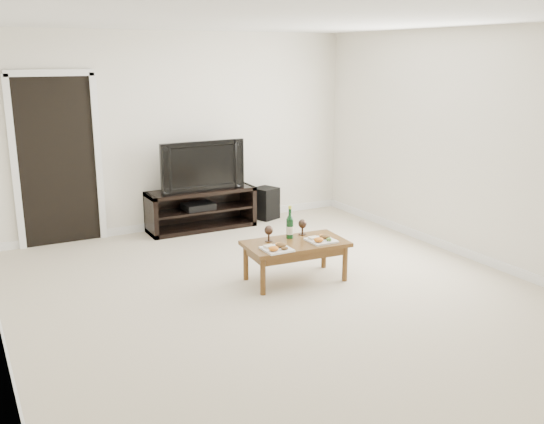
{
  "coord_description": "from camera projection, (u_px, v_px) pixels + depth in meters",
  "views": [
    {
      "loc": [
        -2.69,
        -4.93,
        2.3
      ],
      "look_at": [
        0.21,
        0.47,
        0.7
      ],
      "focal_mm": 40.0,
      "sensor_mm": 36.0,
      "label": 1
    }
  ],
  "objects": [
    {
      "name": "plate_left",
      "position": [
        277.0,
        247.0,
        5.99
      ],
      "size": [
        0.27,
        0.27,
        0.07
      ],
      "primitive_type": "cube",
      "color": "white",
      "rests_on": "coffee_table"
    },
    {
      "name": "goblet_left",
      "position": [
        269.0,
        233.0,
        6.26
      ],
      "size": [
        0.09,
        0.09,
        0.17
      ],
      "primitive_type": null,
      "color": "#35251C",
      "rests_on": "coffee_table"
    },
    {
      "name": "media_console",
      "position": [
        201.0,
        209.0,
        8.17
      ],
      "size": [
        1.46,
        0.45,
        0.55
      ],
      "primitive_type": "cube",
      "color": "black",
      "rests_on": "ground"
    },
    {
      "name": "television",
      "position": [
        200.0,
        165.0,
        8.02
      ],
      "size": [
        1.15,
        0.15,
        0.66
      ],
      "primitive_type": "imported",
      "rotation": [
        0.0,
        0.0,
        -0.0
      ],
      "color": "black",
      "rests_on": "media_console"
    },
    {
      "name": "goblet_right",
      "position": [
        302.0,
        227.0,
        6.49
      ],
      "size": [
        0.09,
        0.09,
        0.17
      ],
      "primitive_type": null,
      "color": "#35251C",
      "rests_on": "coffee_table"
    },
    {
      "name": "av_receiver",
      "position": [
        198.0,
        206.0,
        8.13
      ],
      "size": [
        0.42,
        0.32,
        0.08
      ],
      "primitive_type": "cube",
      "rotation": [
        0.0,
        0.0,
        0.06
      ],
      "color": "black",
      "rests_on": "media_console"
    },
    {
      "name": "subwoofer",
      "position": [
        265.0,
        203.0,
        8.71
      ],
      "size": [
        0.39,
        0.39,
        0.45
      ],
      "primitive_type": "cube",
      "rotation": [
        0.0,
        0.0,
        0.36
      ],
      "color": "black",
      "rests_on": "ground"
    },
    {
      "name": "floor",
      "position": [
        276.0,
        293.0,
        6.01
      ],
      "size": [
        5.5,
        5.5,
        0.0
      ],
      "primitive_type": "plane",
      "color": "beige",
      "rests_on": "ground"
    },
    {
      "name": "back_wall",
      "position": [
        177.0,
        132.0,
        8.05
      ],
      "size": [
        5.0,
        0.04,
        2.6
      ],
      "primitive_type": "cube",
      "color": "white",
      "rests_on": "ground"
    },
    {
      "name": "ceiling",
      "position": [
        276.0,
        17.0,
        5.35
      ],
      "size": [
        5.0,
        5.5,
        0.04
      ],
      "primitive_type": "cube",
      "color": "white",
      "rests_on": "back_wall"
    },
    {
      "name": "plate_right",
      "position": [
        321.0,
        238.0,
        6.27
      ],
      "size": [
        0.27,
        0.27,
        0.07
      ],
      "primitive_type": "cube",
      "color": "white",
      "rests_on": "coffee_table"
    },
    {
      "name": "coffee_table",
      "position": [
        295.0,
        261.0,
        6.31
      ],
      "size": [
        1.09,
        0.65,
        0.42
      ],
      "primitive_type": "cube",
      "rotation": [
        0.0,
        0.0,
        -0.07
      ],
      "color": "brown",
      "rests_on": "ground"
    },
    {
      "name": "doorway",
      "position": [
        57.0,
        162.0,
        7.38
      ],
      "size": [
        0.9,
        0.02,
        2.05
      ],
      "primitive_type": "cube",
      "color": "black",
      "rests_on": "ground"
    },
    {
      "name": "wine_bottle",
      "position": [
        290.0,
        222.0,
        6.35
      ],
      "size": [
        0.07,
        0.07,
        0.35
      ],
      "primitive_type": "cylinder",
      "color": "#0F3718",
      "rests_on": "coffee_table"
    }
  ]
}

